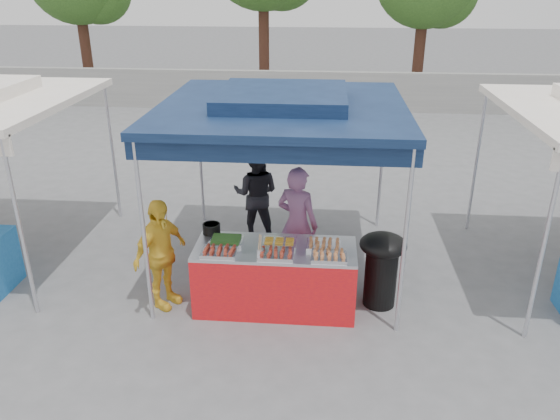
# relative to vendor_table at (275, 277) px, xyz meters

# --- Properties ---
(ground_plane) EXTENTS (80.00, 80.00, 0.00)m
(ground_plane) POSITION_rel_vendor_table_xyz_m (0.00, 0.10, -0.43)
(ground_plane) COLOR slate
(back_wall) EXTENTS (40.00, 0.25, 1.20)m
(back_wall) POSITION_rel_vendor_table_xyz_m (0.00, 11.10, 0.17)
(back_wall) COLOR gray
(back_wall) RESTS_ON ground_plane
(main_canopy) EXTENTS (3.20, 3.20, 2.57)m
(main_canopy) POSITION_rel_vendor_table_xyz_m (0.00, 1.07, 1.94)
(main_canopy) COLOR silver
(main_canopy) RESTS_ON ground_plane
(vendor_table) EXTENTS (2.00, 0.80, 0.85)m
(vendor_table) POSITION_rel_vendor_table_xyz_m (0.00, 0.00, 0.00)
(vendor_table) COLOR red
(vendor_table) RESTS_ON ground_plane
(food_tray_fl) EXTENTS (0.42, 0.30, 0.07)m
(food_tray_fl) POSITION_rel_vendor_table_xyz_m (-0.65, -0.24, 0.46)
(food_tray_fl) COLOR silver
(food_tray_fl) RESTS_ON vendor_table
(food_tray_fm) EXTENTS (0.42, 0.30, 0.07)m
(food_tray_fm) POSITION_rel_vendor_table_xyz_m (0.03, -0.24, 0.46)
(food_tray_fm) COLOR silver
(food_tray_fm) RESTS_ON vendor_table
(food_tray_fr) EXTENTS (0.42, 0.30, 0.07)m
(food_tray_fr) POSITION_rel_vendor_table_xyz_m (0.66, -0.24, 0.46)
(food_tray_fr) COLOR silver
(food_tray_fr) RESTS_ON vendor_table
(food_tray_bl) EXTENTS (0.42, 0.30, 0.07)m
(food_tray_bl) POSITION_rel_vendor_table_xyz_m (-0.62, 0.06, 0.46)
(food_tray_bl) COLOR silver
(food_tray_bl) RESTS_ON vendor_table
(food_tray_bm) EXTENTS (0.42, 0.30, 0.07)m
(food_tray_bm) POSITION_rel_vendor_table_xyz_m (0.05, 0.07, 0.46)
(food_tray_bm) COLOR silver
(food_tray_bm) RESTS_ON vendor_table
(food_tray_br) EXTENTS (0.42, 0.30, 0.07)m
(food_tray_br) POSITION_rel_vendor_table_xyz_m (0.59, 0.05, 0.46)
(food_tray_br) COLOR silver
(food_tray_br) RESTS_ON vendor_table
(cooking_pot) EXTENTS (0.23, 0.23, 0.13)m
(cooking_pot) POSITION_rel_vendor_table_xyz_m (-0.86, 0.33, 0.49)
(cooking_pot) COLOR black
(cooking_pot) RESTS_ON vendor_table
(skewer_cup) EXTENTS (0.09, 0.09, 0.11)m
(skewer_cup) POSITION_rel_vendor_table_xyz_m (-0.15, -0.26, 0.48)
(skewer_cup) COLOR silver
(skewer_cup) RESTS_ON vendor_table
(wok_burner) EXTENTS (0.59, 0.59, 1.00)m
(wok_burner) POSITION_rel_vendor_table_xyz_m (1.33, 0.17, 0.16)
(wok_burner) COLOR black
(wok_burner) RESTS_ON ground_plane
(crate_left) EXTENTS (0.45, 0.31, 0.27)m
(crate_left) POSITION_rel_vendor_table_xyz_m (-0.50, 0.73, -0.29)
(crate_left) COLOR #1644B2
(crate_left) RESTS_ON ground_plane
(crate_right) EXTENTS (0.46, 0.33, 0.28)m
(crate_right) POSITION_rel_vendor_table_xyz_m (0.18, 0.61, -0.29)
(crate_right) COLOR #1644B2
(crate_right) RESTS_ON ground_plane
(crate_stacked) EXTENTS (0.44, 0.31, 0.27)m
(crate_stacked) POSITION_rel_vendor_table_xyz_m (0.18, 0.61, -0.01)
(crate_stacked) COLOR #1644B2
(crate_stacked) RESTS_ON crate_right
(vendor_woman) EXTENTS (0.71, 0.60, 1.64)m
(vendor_woman) POSITION_rel_vendor_table_xyz_m (0.23, 0.77, 0.39)
(vendor_woman) COLOR #97608E
(vendor_woman) RESTS_ON ground_plane
(helper_man) EXTENTS (0.79, 0.64, 1.53)m
(helper_man) POSITION_rel_vendor_table_xyz_m (-0.49, 1.96, 0.34)
(helper_man) COLOR black
(helper_man) RESTS_ON ground_plane
(customer_person) EXTENTS (0.72, 0.92, 1.46)m
(customer_person) POSITION_rel_vendor_table_xyz_m (-1.43, -0.09, 0.31)
(customer_person) COLOR yellow
(customer_person) RESTS_ON ground_plane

